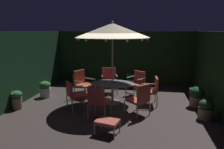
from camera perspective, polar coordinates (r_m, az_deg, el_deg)
name	(u,v)px	position (r m, az deg, el deg)	size (l,w,h in m)	color
ground_plane	(113,105)	(7.57, 0.38, -8.23)	(7.21, 7.15, 0.02)	#3D3330
hedge_backdrop_rear	(124,57)	(10.58, 3.29, 4.70)	(7.21, 0.30, 2.55)	#1B3517
hedge_backdrop_left	(21,67)	(8.47, -23.36, 1.95)	(0.30, 7.15, 2.55)	#14341E
hedge_backdrop_right	(221,73)	(7.52, 27.37, 0.44)	(0.30, 7.15, 2.55)	#1C3719
patio_dining_table	(112,87)	(7.57, 0.12, -3.39)	(1.59, 1.21, 0.75)	#BCB6A5
patio_umbrella	(112,30)	(7.30, 0.12, 11.82)	(2.56, 2.56, 2.90)	#B6B4A5
patio_chair_north	(152,89)	(7.58, 10.67, -3.80)	(0.62, 0.66, 0.98)	#BAB7AA
patio_chair_northeast	(137,81)	(8.56, 6.85, -1.86)	(0.80, 0.79, 0.97)	#B6B7A6
patio_chair_east	(109,78)	(8.91, -0.76, -1.04)	(0.76, 0.71, 1.02)	#B8B5A7
patio_chair_southeast	(83,82)	(8.39, -7.95, -1.99)	(0.80, 0.82, 1.05)	#B8AFAB
patio_chair_south	(75,93)	(7.07, -9.99, -4.95)	(0.88, 0.89, 0.95)	#B9B4A4
patio_chair_southwest	(98,100)	(6.32, -3.71, -6.82)	(0.65, 0.70, 0.97)	#B6B3AB
patio_chair_west	(140,98)	(6.56, 7.52, -6.25)	(0.83, 0.83, 1.01)	#BBB7A4
ottoman_footrest	(107,122)	(5.48, -1.29, -12.73)	(0.65, 0.54, 0.36)	#B6B2AC
potted_plant_left_far	(131,78)	(10.24, 5.10, -1.01)	(0.47, 0.47, 0.57)	#A26B44
potted_plant_back_center	(17,99)	(7.78, -24.38, -6.06)	(0.38, 0.38, 0.62)	#876B50
potted_plant_back_left	(45,89)	(8.74, -17.60, -3.70)	(0.43, 0.43, 0.64)	beige
potted_plant_left_near	(77,76)	(10.80, -9.42, -0.38)	(0.45, 0.45, 0.66)	silver
potted_plant_front_corner	(206,109)	(6.92, 24.05, -8.54)	(0.43, 0.43, 0.60)	#8B7151
potted_plant_right_near	(197,96)	(7.86, 21.91, -5.37)	(0.53, 0.52, 0.69)	#85674F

